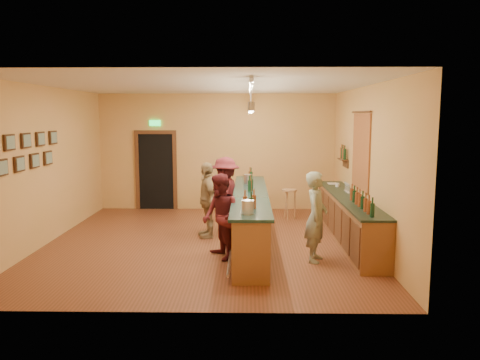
{
  "coord_description": "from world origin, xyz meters",
  "views": [
    {
      "loc": [
        0.86,
        -9.42,
        2.61
      ],
      "look_at": [
        0.7,
        0.2,
        1.28
      ],
      "focal_mm": 35.0,
      "sensor_mm": 36.0,
      "label": 1
    }
  ],
  "objects_px": {
    "customer_b": "(207,200)",
    "customer_c": "(225,195)",
    "back_counter": "(349,218)",
    "customer_a": "(220,217)",
    "tasting_bar": "(250,214)",
    "bartender": "(316,217)",
    "bar_stool": "(289,195)"
  },
  "relations": [
    {
      "from": "back_counter",
      "to": "customer_c",
      "type": "relative_size",
      "value": 2.67
    },
    {
      "from": "back_counter",
      "to": "customer_c",
      "type": "height_order",
      "value": "customer_c"
    },
    {
      "from": "bartender",
      "to": "bar_stool",
      "type": "xyz_separation_m",
      "value": [
        -0.18,
        3.43,
        -0.19
      ]
    },
    {
      "from": "customer_c",
      "to": "customer_b",
      "type": "bearing_deg",
      "value": -35.07
    },
    {
      "from": "customer_c",
      "to": "bartender",
      "type": "bearing_deg",
      "value": 54.06
    },
    {
      "from": "customer_b",
      "to": "bartender",
      "type": "bearing_deg",
      "value": 36.02
    },
    {
      "from": "bar_stool",
      "to": "bartender",
      "type": "bearing_deg",
      "value": -87.05
    },
    {
      "from": "bartender",
      "to": "customer_c",
      "type": "distance_m",
      "value": 2.63
    },
    {
      "from": "back_counter",
      "to": "bartender",
      "type": "distance_m",
      "value": 1.69
    },
    {
      "from": "tasting_bar",
      "to": "back_counter",
      "type": "bearing_deg",
      "value": 5.03
    },
    {
      "from": "back_counter",
      "to": "customer_a",
      "type": "distance_m",
      "value": 2.93
    },
    {
      "from": "customer_b",
      "to": "customer_c",
      "type": "relative_size",
      "value": 0.95
    },
    {
      "from": "back_counter",
      "to": "tasting_bar",
      "type": "distance_m",
      "value": 2.07
    },
    {
      "from": "customer_a",
      "to": "customer_c",
      "type": "distance_m",
      "value": 1.88
    },
    {
      "from": "bartender",
      "to": "customer_c",
      "type": "xyz_separation_m",
      "value": [
        -1.72,
        1.99,
        0.04
      ]
    },
    {
      "from": "tasting_bar",
      "to": "bar_stool",
      "type": "height_order",
      "value": "tasting_bar"
    },
    {
      "from": "bar_stool",
      "to": "tasting_bar",
      "type": "bearing_deg",
      "value": -114.31
    },
    {
      "from": "bartender",
      "to": "customer_c",
      "type": "relative_size",
      "value": 0.95
    },
    {
      "from": "tasting_bar",
      "to": "customer_b",
      "type": "height_order",
      "value": "customer_b"
    },
    {
      "from": "bartender",
      "to": "customer_b",
      "type": "relative_size",
      "value": 1.0
    },
    {
      "from": "back_counter",
      "to": "bartender",
      "type": "relative_size",
      "value": 2.8
    },
    {
      "from": "customer_a",
      "to": "bar_stool",
      "type": "relative_size",
      "value": 2.05
    },
    {
      "from": "tasting_bar",
      "to": "customer_c",
      "type": "bearing_deg",
      "value": 125.52
    },
    {
      "from": "tasting_bar",
      "to": "customer_a",
      "type": "relative_size",
      "value": 3.25
    },
    {
      "from": "customer_a",
      "to": "customer_b",
      "type": "relative_size",
      "value": 0.97
    },
    {
      "from": "customer_a",
      "to": "customer_c",
      "type": "height_order",
      "value": "customer_c"
    },
    {
      "from": "customer_c",
      "to": "bar_stool",
      "type": "distance_m",
      "value": 2.12
    },
    {
      "from": "tasting_bar",
      "to": "bartender",
      "type": "height_order",
      "value": "bartender"
    },
    {
      "from": "back_counter",
      "to": "customer_c",
      "type": "xyz_separation_m",
      "value": [
        -2.61,
        0.59,
        0.37
      ]
    },
    {
      "from": "bartender",
      "to": "customer_a",
      "type": "xyz_separation_m",
      "value": [
        -1.72,
        0.11,
        -0.03
      ]
    },
    {
      "from": "customer_b",
      "to": "bar_stool",
      "type": "xyz_separation_m",
      "value": [
        1.91,
        1.76,
        -0.19
      ]
    },
    {
      "from": "customer_a",
      "to": "customer_b",
      "type": "height_order",
      "value": "customer_b"
    }
  ]
}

